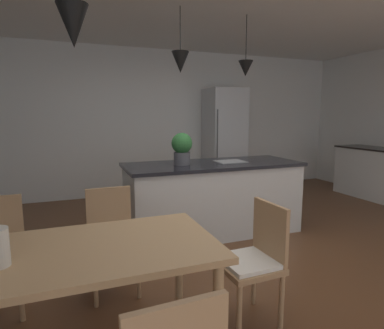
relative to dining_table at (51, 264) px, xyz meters
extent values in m
cube|color=brown|center=(1.59, 0.92, -0.68)|extent=(10.00, 8.40, 0.04)
cube|color=white|center=(1.59, 4.18, 0.69)|extent=(10.00, 0.12, 2.70)
cube|color=tan|center=(0.00, 0.00, 0.05)|extent=(1.91, 0.86, 0.04)
cylinder|color=tan|center=(0.87, 0.35, -0.31)|extent=(0.06, 0.06, 0.71)
cylinder|color=tan|center=(0.87, -0.35, -0.31)|extent=(0.06, 0.06, 0.71)
cylinder|color=#A87F56|center=(-0.25, 0.59, -0.46)|extent=(0.04, 0.04, 0.41)
cylinder|color=#A87F56|center=(-0.27, 0.93, -0.46)|extent=(0.04, 0.04, 0.41)
cube|color=#A87F56|center=(0.43, 0.75, -0.23)|extent=(0.41, 0.41, 0.04)
cube|color=white|center=(0.43, 0.75, -0.20)|extent=(0.37, 0.37, 0.03)
cube|color=#A87F56|center=(0.42, 0.93, 0.00)|extent=(0.38, 0.04, 0.42)
cylinder|color=#A87F56|center=(0.60, 0.59, -0.46)|extent=(0.04, 0.04, 0.41)
cylinder|color=#A87F56|center=(0.26, 0.58, -0.46)|extent=(0.04, 0.04, 0.41)
cylinder|color=#A87F56|center=(0.59, 0.93, -0.46)|extent=(0.04, 0.04, 0.41)
cylinder|color=#A87F56|center=(0.25, 0.92, -0.46)|extent=(0.04, 0.04, 0.41)
cube|color=#A87F56|center=(1.27, 0.00, -0.23)|extent=(0.42, 0.42, 0.04)
cube|color=white|center=(1.27, 0.00, -0.20)|extent=(0.37, 0.37, 0.03)
cube|color=#A87F56|center=(1.45, 0.01, 0.00)|extent=(0.04, 0.38, 0.42)
cylinder|color=#A87F56|center=(1.11, -0.18, -0.46)|extent=(0.04, 0.04, 0.41)
cylinder|color=#A87F56|center=(1.10, 0.16, -0.46)|extent=(0.04, 0.04, 0.41)
cylinder|color=#A87F56|center=(1.45, -0.16, -0.46)|extent=(0.04, 0.04, 0.41)
cylinder|color=#A87F56|center=(1.44, 0.18, -0.46)|extent=(0.04, 0.04, 0.41)
cube|color=silver|center=(1.80, 1.75, -0.22)|extent=(2.14, 0.80, 0.88)
cube|color=black|center=(1.80, 1.75, 0.22)|extent=(2.20, 0.86, 0.04)
cube|color=gray|center=(2.04, 1.75, 0.24)|extent=(0.36, 0.30, 0.01)
cube|color=silver|center=(2.97, 3.78, 0.33)|extent=(0.70, 0.64, 1.99)
cylinder|color=#4C4C4C|center=(2.65, 3.44, 0.33)|extent=(0.02, 0.02, 1.20)
cone|color=black|center=(0.18, 0.01, 1.29)|extent=(0.17, 0.17, 0.22)
cylinder|color=black|center=(1.37, 1.75, 1.79)|extent=(0.01, 0.01, 0.49)
cone|color=black|center=(1.37, 1.75, 1.43)|extent=(0.20, 0.20, 0.24)
cylinder|color=black|center=(2.23, 1.75, 1.77)|extent=(0.01, 0.01, 0.54)
cone|color=black|center=(2.23, 1.75, 1.40)|extent=(0.18, 0.18, 0.19)
cylinder|color=#4C4C51|center=(1.39, 1.75, 0.31)|extent=(0.20, 0.20, 0.15)
sphere|color=#2D6B33|center=(1.39, 1.75, 0.50)|extent=(0.25, 0.25, 0.25)
camera|label=1|loc=(0.13, -1.87, 0.83)|focal=30.20mm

